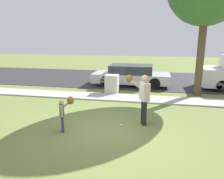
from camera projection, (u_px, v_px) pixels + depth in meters
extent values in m
plane|color=olive|center=(123.00, 99.00, 10.33)|extent=(48.00, 48.00, 0.00)
cube|color=#B2B2AD|center=(123.00, 98.00, 10.42)|extent=(36.00, 1.20, 0.06)
cube|color=#2D2D30|center=(134.00, 79.00, 15.19)|extent=(36.00, 6.80, 0.02)
cylinder|color=black|center=(145.00, 113.00, 7.15)|extent=(0.13, 0.13, 0.85)
cylinder|color=black|center=(143.00, 112.00, 7.31)|extent=(0.13, 0.13, 0.85)
cube|color=silver|center=(145.00, 91.00, 7.06)|extent=(0.37, 0.47, 0.60)
sphere|color=tan|center=(145.00, 78.00, 6.96)|extent=(0.23, 0.23, 0.23)
cylinder|color=tan|center=(148.00, 93.00, 6.82)|extent=(0.10, 0.10, 0.57)
cylinder|color=tan|center=(135.00, 84.00, 7.20)|extent=(0.52, 0.30, 0.41)
ellipsoid|color=brown|center=(129.00, 79.00, 7.11)|extent=(0.26, 0.22, 0.26)
cylinder|color=navy|center=(63.00, 123.00, 6.76)|extent=(0.08, 0.08, 0.52)
cylinder|color=navy|center=(63.00, 124.00, 6.66)|extent=(0.08, 0.08, 0.52)
cube|color=#4C7251|center=(62.00, 110.00, 6.60)|extent=(0.23, 0.29, 0.37)
sphere|color=tan|center=(61.00, 102.00, 6.54)|extent=(0.14, 0.14, 0.14)
cylinder|color=tan|center=(67.00, 104.00, 6.75)|extent=(0.32, 0.19, 0.25)
ellipsoid|color=brown|center=(70.00, 100.00, 6.75)|extent=(0.26, 0.22, 0.26)
cylinder|color=tan|center=(62.00, 111.00, 6.45)|extent=(0.06, 0.06, 0.35)
sphere|color=white|center=(121.00, 125.00, 7.17)|extent=(0.07, 0.07, 0.07)
cube|color=beige|center=(112.00, 84.00, 11.34)|extent=(0.65, 0.66, 0.96)
cylinder|color=brown|center=(201.00, 55.00, 10.53)|extent=(0.36, 0.36, 4.10)
cube|color=silver|center=(131.00, 78.00, 13.17)|extent=(4.60, 1.80, 0.55)
cube|color=#2D333D|center=(131.00, 69.00, 13.04)|extent=(2.53, 1.66, 0.50)
cylinder|color=black|center=(105.00, 81.00, 12.72)|extent=(0.64, 0.22, 0.64)
cylinder|color=black|center=(111.00, 77.00, 14.22)|extent=(0.64, 0.22, 0.64)
cylinder|color=black|center=(155.00, 83.00, 12.18)|extent=(0.64, 0.22, 0.64)
cylinder|color=black|center=(155.00, 78.00, 13.68)|extent=(0.64, 0.22, 0.64)
cylinder|color=black|center=(222.00, 86.00, 11.51)|extent=(0.64, 0.22, 0.64)
cylinder|color=black|center=(214.00, 80.00, 13.16)|extent=(0.64, 0.22, 0.64)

